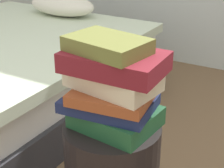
{
  "coord_description": "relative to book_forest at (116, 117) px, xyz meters",
  "views": [
    {
      "loc": [
        0.49,
        -0.85,
        1.11
      ],
      "look_at": [
        0.0,
        0.0,
        0.66
      ],
      "focal_mm": 56.55,
      "sensor_mm": 36.0,
      "label": 1
    }
  ],
  "objects": [
    {
      "name": "book_navy",
      "position": [
        -0.02,
        -0.0,
        0.05
      ],
      "size": [
        0.29,
        0.23,
        0.04
      ],
      "primitive_type": "cube",
      "rotation": [
        0.0,
        0.0,
        0.1
      ],
      "color": "#19234C",
      "rests_on": "book_forest"
    },
    {
      "name": "book_rust",
      "position": [
        -0.0,
        -0.02,
        0.08
      ],
      "size": [
        0.26,
        0.22,
        0.03
      ],
      "primitive_type": "cube",
      "rotation": [
        0.0,
        0.0,
        0.13
      ],
      "color": "#994723",
      "rests_on": "book_navy"
    },
    {
      "name": "book_olive",
      "position": [
        -0.02,
        -0.01,
        0.24
      ],
      "size": [
        0.26,
        0.2,
        0.04
      ],
      "primitive_type": "cube",
      "rotation": [
        0.0,
        0.0,
        -0.18
      ],
      "color": "olive",
      "rests_on": "book_maroon"
    },
    {
      "name": "book_maroon",
      "position": [
        -0.0,
        -0.0,
        0.19
      ],
      "size": [
        0.3,
        0.2,
        0.06
      ],
      "primitive_type": "cube",
      "rotation": [
        0.0,
        0.0,
        0.02
      ],
      "color": "maroon",
      "rests_on": "book_cream"
    },
    {
      "name": "book_forest",
      "position": [
        0.0,
        0.0,
        0.0
      ],
      "size": [
        0.27,
        0.23,
        0.06
      ],
      "primitive_type": "cube",
      "rotation": [
        0.0,
        0.0,
        -0.1
      ],
      "color": "#1E512D",
      "rests_on": "side_table"
    },
    {
      "name": "book_cream",
      "position": [
        -0.01,
        -0.0,
        0.13
      ],
      "size": [
        0.29,
        0.2,
        0.06
      ],
      "primitive_type": "cube",
      "rotation": [
        0.0,
        0.0,
        -0.14
      ],
      "color": "beige",
      "rests_on": "book_rust"
    }
  ]
}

